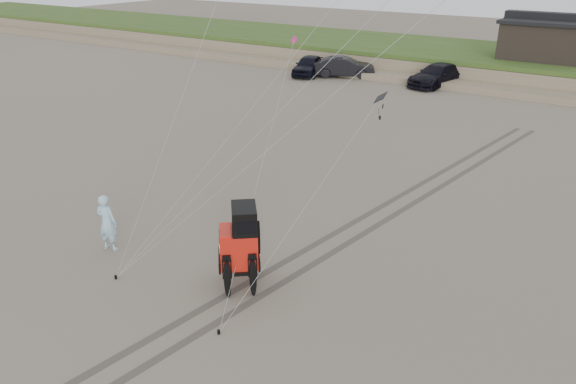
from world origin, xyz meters
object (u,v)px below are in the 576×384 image
Objects in this scene: truck_b at (344,67)px; truck_c at (437,75)px; jeep at (239,254)px; man at (107,222)px; cabin at (547,38)px; truck_a at (309,65)px.

truck_c is at bearing -109.86° from truck_b.
jeep is 2.78× the size of man.
cabin reaches higher than truck_b.
cabin is 8.99m from truck_c.
cabin is at bearing 137.33° from jeep.
truck_c is (-6.08, -6.15, -2.45)m from cabin.
truck_a is 31.18m from jeep.
cabin is 1.18× the size of truck_c.
truck_b is at bearing 3.55° from truck_a.
truck_b reaches higher than truck_a.
truck_a is at bearing -155.85° from truck_c.
cabin reaches higher than jeep.
man reaches higher than truck_a.
cabin is at bearing 11.25° from truck_a.
cabin is at bearing -89.48° from truck_b.
man is at bearing -100.10° from cabin.
jeep is (4.61, -29.49, 0.24)m from truck_c.
man is (-0.40, -30.20, 0.21)m from truck_c.
man is at bearing -122.29° from jeep.
man is at bearing 165.52° from truck_b.
truck_b is at bearing 162.29° from jeep.
jeep is at bearing -67.96° from truck_c.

